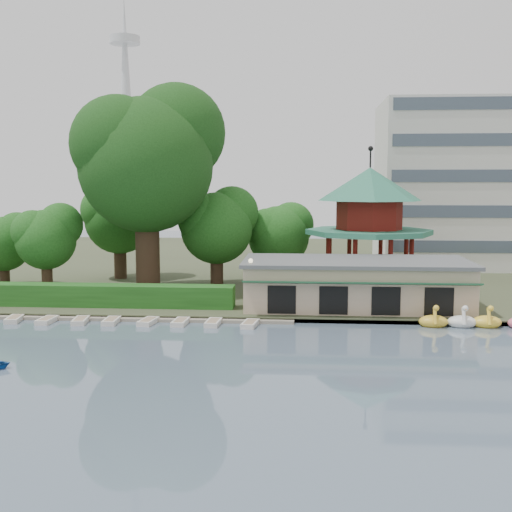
# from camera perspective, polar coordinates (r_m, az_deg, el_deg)

# --- Properties ---
(ground_plane) EXTENTS (220.00, 220.00, 0.00)m
(ground_plane) POSITION_cam_1_polar(r_m,az_deg,el_deg) (33.29, -5.92, -12.12)
(ground_plane) COLOR slate
(ground_plane) RESTS_ON ground
(shore) EXTENTS (220.00, 70.00, 0.40)m
(shore) POSITION_cam_1_polar(r_m,az_deg,el_deg) (83.87, 0.40, -0.61)
(shore) COLOR #424930
(shore) RESTS_ON ground
(embankment) EXTENTS (220.00, 0.60, 0.30)m
(embankment) POSITION_cam_1_polar(r_m,az_deg,el_deg) (49.78, -2.37, -5.63)
(embankment) COLOR gray
(embankment) RESTS_ON ground
(dock) EXTENTS (34.00, 1.60, 0.24)m
(dock) POSITION_cam_1_polar(r_m,az_deg,el_deg) (52.44, -15.57, -5.27)
(dock) COLOR gray
(dock) RESTS_ON ground
(boathouse) EXTENTS (18.60, 9.39, 3.90)m
(boathouse) POSITION_cam_1_polar(r_m,az_deg,el_deg) (53.81, 8.86, -2.38)
(boathouse) COLOR #C8AE91
(boathouse) RESTS_ON shore
(pavilion) EXTENTS (12.40, 12.40, 13.50)m
(pavilion) POSITION_cam_1_polar(r_m,az_deg,el_deg) (63.41, 10.04, 3.59)
(pavilion) COLOR #C8AE91
(pavilion) RESTS_ON shore
(broadcast_tower) EXTENTS (8.00, 8.00, 96.00)m
(broadcast_tower) POSITION_cam_1_polar(r_m,az_deg,el_deg) (179.09, -11.49, 13.90)
(broadcast_tower) COLOR silver
(broadcast_tower) RESTS_ON ground
(hedge) EXTENTS (30.00, 2.00, 1.80)m
(hedge) POSITION_cam_1_polar(r_m,az_deg,el_deg) (56.32, -17.35, -3.30)
(hedge) COLOR #225D1C
(hedge) RESTS_ON shore
(lamp_post) EXTENTS (0.36, 0.36, 4.28)m
(lamp_post) POSITION_cam_1_polar(r_m,az_deg,el_deg) (50.73, -0.48, -1.73)
(lamp_post) COLOR black
(lamp_post) RESTS_ON shore
(big_tree) EXTENTS (13.79, 12.85, 19.61)m
(big_tree) POSITION_cam_1_polar(r_m,az_deg,el_deg) (61.05, -9.57, 8.90)
(big_tree) COLOR #3A281C
(big_tree) RESTS_ON shore
(small_trees) EXTENTS (39.45, 16.63, 10.76)m
(small_trees) POSITION_cam_1_polar(r_m,az_deg,el_deg) (65.92, -10.60, 2.60)
(small_trees) COLOR #3A281C
(small_trees) RESTS_ON shore
(moored_rowboats) EXTENTS (29.71, 2.76, 0.36)m
(moored_rowboats) POSITION_cam_1_polar(r_m,az_deg,el_deg) (51.38, -16.76, -5.48)
(moored_rowboats) COLOR silver
(moored_rowboats) RESTS_ON ground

